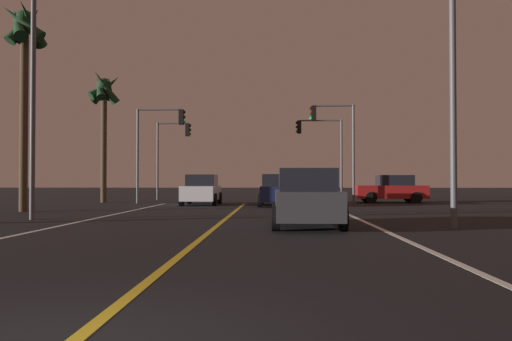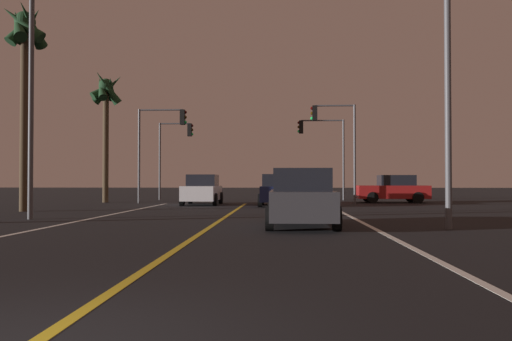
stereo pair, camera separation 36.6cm
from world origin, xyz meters
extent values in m
cube|color=silver|center=(4.69, 10.49, 0.00)|extent=(0.16, 32.97, 0.01)
cube|color=silver|center=(-4.69, 10.49, 0.00)|extent=(0.16, 32.97, 0.01)
cube|color=gold|center=(0.00, 10.49, 0.00)|extent=(0.16, 32.97, 0.01)
cylinder|color=black|center=(1.01, 26.00, 0.34)|extent=(0.22, 0.68, 0.68)
cylinder|color=black|center=(2.81, 26.00, 0.34)|extent=(0.22, 0.68, 0.68)
cylinder|color=black|center=(1.01, 23.30, 0.34)|extent=(0.22, 0.68, 0.68)
cylinder|color=black|center=(2.81, 23.30, 0.34)|extent=(0.22, 0.68, 0.68)
cube|color=navy|center=(1.91, 24.65, 0.66)|extent=(1.80, 4.30, 0.80)
cube|color=black|center=(1.91, 24.40, 1.38)|extent=(1.60, 2.10, 0.64)
cube|color=red|center=(1.31, 22.55, 0.76)|extent=(0.24, 0.08, 0.16)
cube|color=red|center=(2.51, 22.55, 0.76)|extent=(0.24, 0.08, 0.16)
cylinder|color=black|center=(1.75, 12.96, 0.34)|extent=(0.22, 0.68, 0.68)
cylinder|color=black|center=(3.55, 12.96, 0.34)|extent=(0.22, 0.68, 0.68)
cylinder|color=black|center=(1.75, 10.26, 0.34)|extent=(0.22, 0.68, 0.68)
cylinder|color=black|center=(3.55, 10.26, 0.34)|extent=(0.22, 0.68, 0.68)
cube|color=#38383D|center=(2.65, 11.61, 0.66)|extent=(1.80, 4.30, 0.80)
cube|color=black|center=(2.65, 11.36, 1.38)|extent=(1.60, 2.10, 0.64)
cube|color=red|center=(2.05, 9.51, 0.76)|extent=(0.24, 0.08, 0.16)
cube|color=red|center=(3.25, 9.51, 0.76)|extent=(0.24, 0.08, 0.16)
cylinder|color=black|center=(7.60, 28.10, 0.34)|extent=(0.68, 0.22, 0.68)
cylinder|color=black|center=(7.60, 29.90, 0.34)|extent=(0.68, 0.22, 0.68)
cylinder|color=black|center=(10.30, 28.10, 0.34)|extent=(0.68, 0.22, 0.68)
cylinder|color=black|center=(10.30, 29.90, 0.34)|extent=(0.68, 0.22, 0.68)
cube|color=maroon|center=(8.95, 29.00, 0.66)|extent=(4.30, 1.80, 0.80)
cube|color=black|center=(9.20, 29.00, 1.38)|extent=(2.10, 1.60, 0.64)
cube|color=red|center=(11.05, 28.40, 0.76)|extent=(0.08, 0.24, 0.16)
cube|color=red|center=(11.05, 29.60, 0.76)|extent=(0.08, 0.24, 0.16)
cylinder|color=black|center=(-1.47, 24.42, 0.34)|extent=(0.22, 0.68, 0.68)
cylinder|color=black|center=(-3.27, 24.42, 0.34)|extent=(0.22, 0.68, 0.68)
cylinder|color=black|center=(-1.47, 27.12, 0.34)|extent=(0.22, 0.68, 0.68)
cylinder|color=black|center=(-3.27, 27.12, 0.34)|extent=(0.22, 0.68, 0.68)
cube|color=silver|center=(-2.37, 25.77, 0.66)|extent=(1.80, 4.30, 0.80)
cube|color=black|center=(-2.37, 26.02, 1.38)|extent=(1.60, 2.10, 0.64)
cube|color=red|center=(-1.77, 27.87, 0.76)|extent=(0.24, 0.08, 0.16)
cube|color=red|center=(-2.97, 27.87, 0.76)|extent=(0.24, 0.08, 0.16)
cylinder|color=#4C4C51|center=(6.45, 27.47, 2.93)|extent=(0.14, 0.14, 5.86)
cylinder|color=#4C4C51|center=(5.27, 27.47, 5.81)|extent=(2.34, 0.10, 0.10)
cube|color=black|center=(4.10, 27.47, 5.36)|extent=(0.28, 0.36, 0.90)
sphere|color=#3A0605|center=(3.94, 27.47, 5.66)|extent=(0.20, 0.20, 0.20)
sphere|color=#3C2706|center=(3.94, 27.47, 5.36)|extent=(0.20, 0.20, 0.20)
sphere|color=#19E059|center=(3.94, 27.47, 5.06)|extent=(0.20, 0.20, 0.20)
cylinder|color=#4C4C51|center=(-6.45, 27.47, 2.83)|extent=(0.14, 0.14, 5.67)
cylinder|color=#4C4C51|center=(-5.13, 27.47, 5.62)|extent=(2.63, 0.10, 0.10)
cube|color=black|center=(-3.81, 27.47, 5.17)|extent=(0.28, 0.36, 0.90)
sphere|color=#3A0605|center=(-3.65, 27.47, 5.47)|extent=(0.20, 0.20, 0.20)
sphere|color=#3C2706|center=(-3.65, 27.47, 5.17)|extent=(0.20, 0.20, 0.20)
sphere|color=#19E059|center=(-3.65, 27.47, 4.87)|extent=(0.20, 0.20, 0.20)
cylinder|color=#4C4C51|center=(6.45, 32.97, 2.80)|extent=(0.14, 0.14, 5.61)
cylinder|color=#4C4C51|center=(4.98, 32.97, 5.56)|extent=(2.93, 0.10, 0.10)
cube|color=black|center=(3.51, 32.97, 5.11)|extent=(0.28, 0.36, 0.90)
sphere|color=#3A0605|center=(3.35, 32.97, 5.41)|extent=(0.20, 0.20, 0.20)
sphere|color=#3C2706|center=(3.35, 32.97, 5.11)|extent=(0.20, 0.20, 0.20)
sphere|color=#19E059|center=(3.35, 32.97, 4.81)|extent=(0.20, 0.20, 0.20)
cylinder|color=#4C4C51|center=(-6.45, 32.97, 2.72)|extent=(0.14, 0.14, 5.44)
cylinder|color=#4C4C51|center=(-5.39, 32.97, 5.39)|extent=(2.12, 0.10, 0.10)
cube|color=black|center=(-4.32, 32.97, 4.94)|extent=(0.28, 0.36, 0.90)
sphere|color=#3A0605|center=(-4.16, 32.97, 5.24)|extent=(0.20, 0.20, 0.20)
sphere|color=#3C2706|center=(-4.16, 32.97, 4.94)|extent=(0.20, 0.20, 0.20)
sphere|color=#19E059|center=(-4.16, 32.97, 4.64)|extent=(0.20, 0.20, 0.20)
cylinder|color=#4C4C51|center=(6.72, 10.94, 3.87)|extent=(0.18, 0.18, 7.73)
cylinder|color=#4C4C51|center=(-6.72, 14.19, 4.12)|extent=(0.18, 0.18, 8.24)
cylinder|color=#473826|center=(-9.25, 18.82, 4.08)|extent=(0.36, 0.36, 8.16)
sphere|color=#19381E|center=(-9.25, 18.82, 8.41)|extent=(0.90, 0.90, 0.90)
cone|color=#19381E|center=(-8.95, 18.79, 8.26)|extent=(0.76, 2.12, 1.92)
cone|color=#19381E|center=(-9.23, 19.12, 8.26)|extent=(1.46, 0.66, 1.82)
cone|color=#19381E|center=(-9.45, 19.04, 8.26)|extent=(1.51, 1.46, 1.90)
cone|color=#19381E|center=(-9.49, 18.64, 8.26)|extent=(1.58, 1.87, 1.91)
cone|color=#19381E|center=(-9.23, 18.52, 8.26)|extent=(2.04, 0.70, 1.76)
cylinder|color=#473826|center=(-8.83, 28.51, 3.52)|extent=(0.36, 0.36, 7.04)
sphere|color=#19381E|center=(-8.83, 28.51, 7.29)|extent=(0.90, 0.90, 0.90)
cone|color=#19381E|center=(-8.54, 28.58, 7.14)|extent=(0.92, 1.69, 1.52)
cone|color=#19381E|center=(-8.80, 28.81, 7.14)|extent=(2.14, 0.76, 1.98)
cone|color=#19381E|center=(-9.02, 28.74, 7.14)|extent=(1.77, 1.55, 1.54)
cone|color=#19381E|center=(-9.09, 28.35, 7.14)|extent=(1.30, 1.64, 1.75)
cone|color=#19381E|center=(-8.67, 28.26, 7.14)|extent=(1.83, 1.45, 2.18)
camera|label=1|loc=(1.67, -4.00, 1.35)|focal=37.18mm
camera|label=2|loc=(2.04, -4.00, 1.35)|focal=37.18mm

